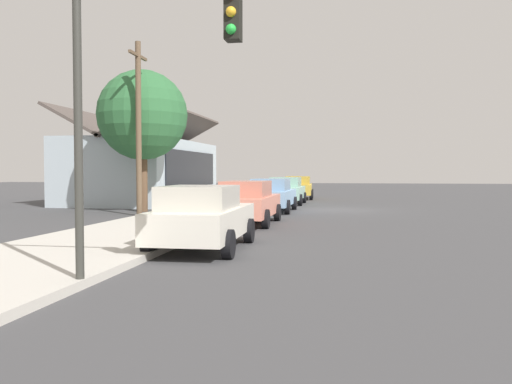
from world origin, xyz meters
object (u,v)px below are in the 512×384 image
Objects in this scene: car_mustard at (298,187)px; shade_tree at (142,116)px; car_coral at (248,202)px; utility_pole_wooden at (139,125)px; car_skyblue at (272,195)px; fire_hydrant_red at (211,211)px; car_seafoam at (286,190)px; car_ivory at (203,217)px; traffic_light_main at (139,74)px.

car_mustard is 14.85m from shade_tree.
utility_pole_wooden is at bearing 62.75° from car_coral.
car_skyblue is 0.71× the size of shade_tree.
car_coral is 6.53× the size of fire_hydrant_red.
shade_tree reaches higher than car_coral.
car_ivory is at bearing -179.79° from car_seafoam.
utility_pole_wooden is at bearing -161.72° from shade_tree.
utility_pole_wooden is (-2.34, -0.77, -0.66)m from shade_tree.
car_ivory is at bearing -149.24° from utility_pole_wooden.
car_coral is 0.98× the size of car_mustard.
car_skyblue is 5.88m from car_seafoam.
car_coral is at bearing -117.38° from utility_pole_wooden.
car_ivory is 13.55m from shade_tree.
car_seafoam is at bearing -41.70° from shade_tree.
car_ivory is 11.04m from utility_pole_wooden.
car_coral is 11.20m from traffic_light_main.
traffic_light_main reaches higher than car_seafoam.
traffic_light_main is at bearing -178.78° from car_skyblue.
shade_tree is at bearing 138.20° from car_seafoam.
car_seafoam is at bearing 0.86° from traffic_light_main.
utility_pole_wooden reaches higher than traffic_light_main.
utility_pole_wooden is (-3.29, 5.33, 3.11)m from car_skyblue.
car_ivory reaches higher than fire_hydrant_red.
fire_hydrant_red is at bearing -138.09° from shade_tree.
car_seafoam is 0.93× the size of car_mustard.
car_mustard is at bearing -0.32° from car_skyblue.
traffic_light_main is at bearing -171.15° from fire_hydrant_red.
car_skyblue and car_mustard have the same top height.
car_coral is 6.77m from utility_pole_wooden.
car_coral is 8.82m from shade_tree.
car_coral is 1.05× the size of car_seafoam.
car_coral is at bearing -0.37° from car_ivory.
car_seafoam is 12.23m from fire_hydrant_red.
shade_tree is at bearing 151.24° from car_mustard.
car_seafoam is at bearing 175.78° from car_mustard.
utility_pole_wooden is (9.10, 5.42, 3.11)m from car_ivory.
car_skyblue is 7.00m from utility_pole_wooden.
car_coral is 18.07m from car_mustard.
car_ivory and car_coral have the same top height.
traffic_light_main is (-28.93, -0.23, 2.67)m from car_mustard.
fire_hydrant_red is at bearing 172.35° from car_mustard.
car_seafoam is 9.90m from shade_tree.
car_skyblue is 1.09× the size of car_seafoam.
utility_pole_wooden reaches higher than shade_tree.
car_seafoam is (11.95, 0.03, 0.00)m from car_coral.
car_coral and car_skyblue have the same top height.
traffic_light_main is 14.77m from utility_pole_wooden.
car_mustard is at bearing -4.46° from fire_hydrant_red.
car_coral is 1.39m from fire_hydrant_red.
car_coral is 11.95m from car_seafoam.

